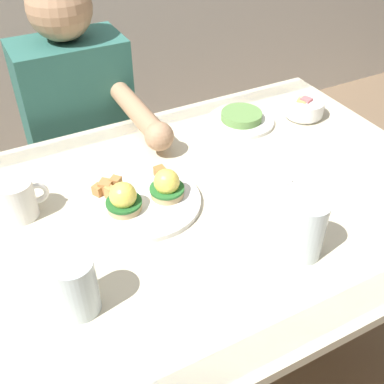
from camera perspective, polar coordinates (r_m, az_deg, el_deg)
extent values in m
plane|color=#7F664C|center=(1.71, 2.09, -20.12)|extent=(6.00, 6.00, 0.00)
cube|color=beige|center=(1.15, 2.91, -1.14)|extent=(1.20, 0.90, 0.03)
cube|color=#4C6BB7|center=(0.93, 15.71, -14.68)|extent=(1.20, 0.06, 0.00)
cube|color=#4C6BB7|center=(1.44, -5.11, 8.34)|extent=(1.20, 0.06, 0.00)
cube|color=brown|center=(1.89, 10.99, 2.15)|extent=(0.06, 0.06, 0.71)
cylinder|color=white|center=(1.12, -5.80, -1.21)|extent=(0.27, 0.27, 0.01)
cylinder|color=tan|center=(1.09, -8.30, -1.72)|extent=(0.08, 0.08, 0.02)
cylinder|color=#236028|center=(1.08, -8.36, -1.24)|extent=(0.08, 0.08, 0.01)
sphere|color=#F7DB56|center=(1.07, -8.46, -0.41)|extent=(0.06, 0.06, 0.06)
cylinder|color=tan|center=(1.12, -3.07, -0.04)|extent=(0.08, 0.08, 0.02)
cylinder|color=#286B2D|center=(1.11, -3.09, 0.44)|extent=(0.08, 0.08, 0.01)
sphere|color=#F7DB56|center=(1.10, -3.13, 1.26)|extent=(0.06, 0.06, 0.06)
cube|color=#B77A42|center=(1.15, -9.30, 1.01)|extent=(0.03, 0.03, 0.04)
cube|color=tan|center=(1.12, -10.01, -0.03)|extent=(0.03, 0.03, 0.03)
cube|color=#B77A42|center=(1.14, -10.49, 0.60)|extent=(0.04, 0.04, 0.03)
cube|color=#B77A42|center=(1.14, -11.41, 0.24)|extent=(0.03, 0.03, 0.03)
cube|color=#AD7038|center=(1.18, -3.95, 2.48)|extent=(0.03, 0.03, 0.03)
cylinder|color=white|center=(1.51, 13.42, 9.16)|extent=(0.10, 0.10, 0.01)
cylinder|color=white|center=(1.49, 13.58, 10.08)|extent=(0.12, 0.12, 0.04)
cube|color=#B7E093|center=(1.50, 13.50, 10.72)|extent=(0.03, 0.03, 0.03)
cube|color=#F4A85B|center=(1.48, 13.39, 9.97)|extent=(0.03, 0.03, 0.03)
cube|color=#F4A85B|center=(1.48, 13.24, 10.45)|extent=(0.04, 0.04, 0.03)
cube|color=#EA6B70|center=(1.49, 13.77, 10.58)|extent=(0.04, 0.04, 0.03)
cube|color=#EA6B70|center=(1.49, 12.35, 10.43)|extent=(0.02, 0.02, 0.02)
cube|color=#EA6B70|center=(1.50, 12.90, 10.13)|extent=(0.03, 0.03, 0.02)
cube|color=#EA6B70|center=(1.49, 13.78, 10.05)|extent=(0.03, 0.03, 0.02)
cube|color=#B7E093|center=(1.48, 12.71, 10.03)|extent=(0.03, 0.03, 0.02)
cylinder|color=white|center=(1.13, -20.57, -0.89)|extent=(0.08, 0.08, 0.09)
cylinder|color=black|center=(1.11, -21.05, 0.77)|extent=(0.07, 0.07, 0.01)
torus|color=white|center=(1.13, -18.51, -0.18)|extent=(0.06, 0.01, 0.06)
cube|color=silver|center=(1.18, 14.22, -0.23)|extent=(0.05, 0.12, 0.00)
cube|color=silver|center=(1.21, 11.24, 1.42)|extent=(0.03, 0.04, 0.00)
cylinder|color=silver|center=(0.89, -14.02, -11.15)|extent=(0.08, 0.08, 0.12)
cylinder|color=silver|center=(0.90, -13.88, -11.72)|extent=(0.07, 0.07, 0.10)
cylinder|color=silver|center=(0.98, 13.83, -4.45)|extent=(0.08, 0.08, 0.14)
cylinder|color=silver|center=(1.00, 13.57, -5.73)|extent=(0.07, 0.07, 0.08)
cylinder|color=white|center=(1.44, 6.04, 8.66)|extent=(0.20, 0.20, 0.01)
cylinder|color=#66934C|center=(1.43, 6.09, 9.28)|extent=(0.12, 0.12, 0.02)
cylinder|color=#33333D|center=(1.80, -13.37, -6.16)|extent=(0.11, 0.11, 0.45)
cylinder|color=#33333D|center=(1.83, -8.00, -4.41)|extent=(0.11, 0.11, 0.45)
cube|color=#2D665B|center=(1.61, -13.83, 9.26)|extent=(0.34, 0.20, 0.50)
sphere|color=tan|center=(1.48, -15.98, 20.94)|extent=(0.19, 0.19, 0.19)
cylinder|color=tan|center=(1.38, -6.65, 9.72)|extent=(0.06, 0.30, 0.06)
sphere|color=tan|center=(1.26, -4.04, 6.82)|extent=(0.08, 0.08, 0.08)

